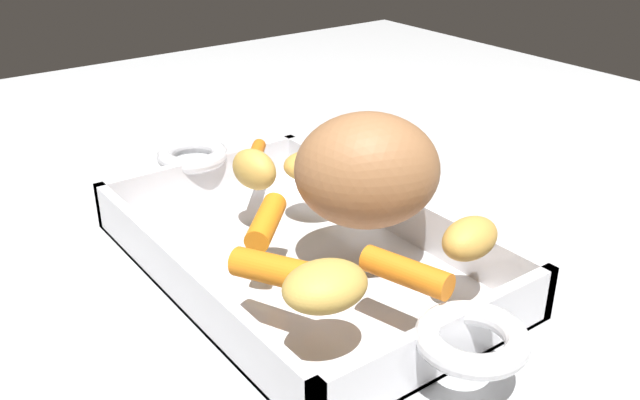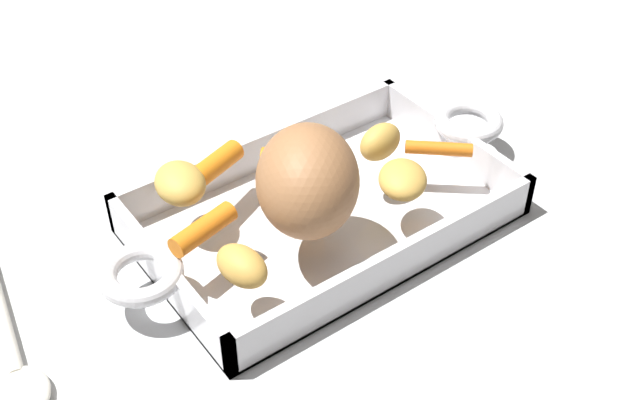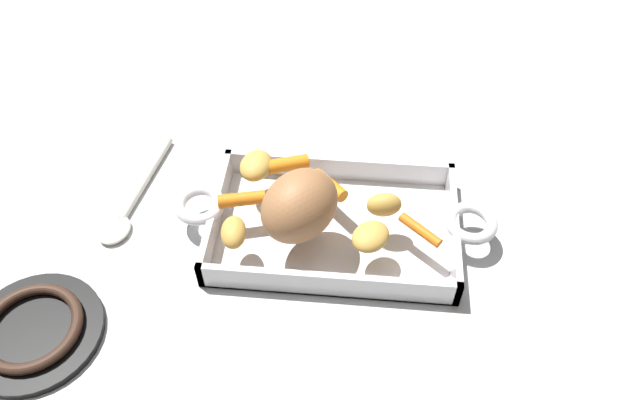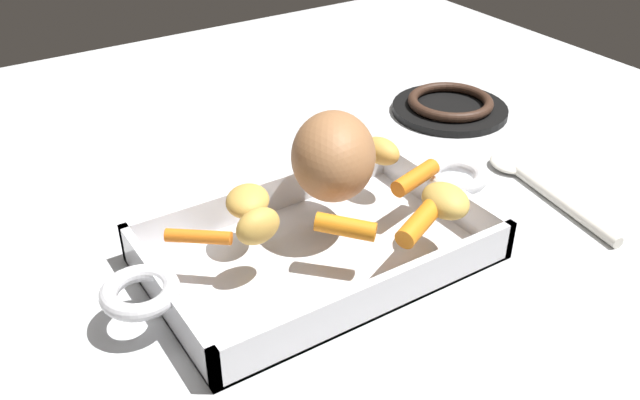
% 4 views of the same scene
% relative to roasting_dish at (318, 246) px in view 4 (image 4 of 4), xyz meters
% --- Properties ---
extents(ground_plane, '(1.64, 1.64, 0.00)m').
position_rel_roasting_dish_xyz_m(ground_plane, '(0.00, 0.00, -0.02)').
color(ground_plane, silver).
extents(roasting_dish, '(0.49, 0.24, 0.05)m').
position_rel_roasting_dish_xyz_m(roasting_dish, '(0.00, 0.00, 0.00)').
color(roasting_dish, silver).
rests_on(roasting_dish, ground_plane).
extents(pork_roast, '(0.15, 0.16, 0.10)m').
position_rel_roasting_dish_xyz_m(pork_roast, '(-0.05, -0.04, 0.08)').
color(pork_roast, '#A16C43').
rests_on(pork_roast, roasting_dish).
extents(baby_carrot_long, '(0.07, 0.05, 0.03)m').
position_rel_roasting_dish_xyz_m(baby_carrot_long, '(-0.08, 0.08, 0.05)').
color(baby_carrot_long, orange).
rests_on(baby_carrot_long, roasting_dish).
extents(baby_carrot_short, '(0.06, 0.06, 0.02)m').
position_rel_roasting_dish_xyz_m(baby_carrot_short, '(0.13, -0.03, 0.04)').
color(baby_carrot_short, orange).
rests_on(baby_carrot_short, roasting_dish).
extents(baby_carrot_southwest, '(0.07, 0.04, 0.02)m').
position_rel_roasting_dish_xyz_m(baby_carrot_southwest, '(-0.14, -0.00, 0.05)').
color(baby_carrot_southwest, orange).
rests_on(baby_carrot_southwest, roasting_dish).
extents(baby_carrot_southeast, '(0.06, 0.06, 0.03)m').
position_rel_roasting_dish_xyz_m(baby_carrot_southeast, '(-0.01, 0.04, 0.05)').
color(baby_carrot_southeast, orange).
rests_on(baby_carrot_southeast, roasting_dish).
extents(potato_near_roast, '(0.06, 0.07, 0.03)m').
position_rel_roasting_dish_xyz_m(potato_near_roast, '(-0.13, 0.07, 0.05)').
color(potato_near_roast, gold).
rests_on(potato_near_roast, roasting_dish).
extents(potato_golden_large, '(0.04, 0.06, 0.03)m').
position_rel_roasting_dish_xyz_m(potato_golden_large, '(-0.14, -0.07, 0.05)').
color(potato_golden_large, gold).
rests_on(potato_golden_large, roasting_dish).
extents(potato_halved, '(0.06, 0.04, 0.04)m').
position_rel_roasting_dish_xyz_m(potato_halved, '(0.07, 0.00, 0.05)').
color(potato_halved, gold).
rests_on(potato_halved, roasting_dish).
extents(potato_corner, '(0.07, 0.08, 0.03)m').
position_rel_roasting_dish_xyz_m(potato_corner, '(0.06, -0.06, 0.05)').
color(potato_corner, gold).
rests_on(potato_corner, roasting_dish).
extents(stove_burner_rear, '(0.19, 0.19, 0.03)m').
position_rel_roasting_dish_xyz_m(stove_burner_rear, '(-0.39, -0.21, -0.01)').
color(stove_burner_rear, black).
rests_on(stove_burner_rear, ground_plane).
extents(serving_spoon, '(0.07, 0.24, 0.02)m').
position_rel_roasting_dish_xyz_m(serving_spoon, '(-0.33, 0.03, -0.01)').
color(serving_spoon, white).
rests_on(serving_spoon, ground_plane).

